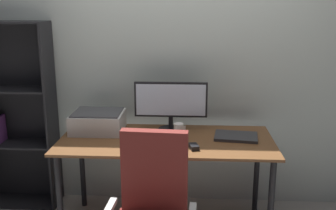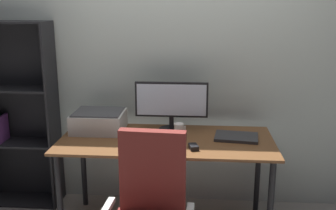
% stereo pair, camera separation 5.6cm
% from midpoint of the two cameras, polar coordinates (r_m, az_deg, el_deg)
% --- Properties ---
extents(back_wall, '(6.40, 0.10, 2.60)m').
position_cam_midpoint_polar(back_wall, '(3.37, -0.20, 7.15)').
color(back_wall, beige).
rests_on(back_wall, ground).
extents(desk, '(1.61, 0.72, 0.74)m').
position_cam_midpoint_polar(desk, '(3.01, -0.80, -6.39)').
color(desk, brown).
rests_on(desk, ground).
extents(monitor, '(0.58, 0.20, 0.39)m').
position_cam_midpoint_polar(monitor, '(3.13, -0.11, 0.36)').
color(monitor, black).
rests_on(monitor, desk).
extents(keyboard, '(0.29, 0.11, 0.02)m').
position_cam_midpoint_polar(keyboard, '(2.78, -1.14, -6.25)').
color(keyboard, silver).
rests_on(keyboard, desk).
extents(mouse, '(0.08, 0.11, 0.03)m').
position_cam_midpoint_polar(mouse, '(2.79, 3.19, -6.03)').
color(mouse, black).
rests_on(mouse, desk).
extents(coffee_mug, '(0.09, 0.07, 0.11)m').
position_cam_midpoint_polar(coffee_mug, '(3.01, 1.03, -3.68)').
color(coffee_mug, white).
rests_on(coffee_mug, desk).
extents(laptop, '(0.35, 0.27, 0.02)m').
position_cam_midpoint_polar(laptop, '(3.05, 9.25, -4.50)').
color(laptop, '#2D2D30').
rests_on(laptop, desk).
extents(printer, '(0.40, 0.34, 0.16)m').
position_cam_midpoint_polar(printer, '(3.20, -10.55, -2.33)').
color(printer, silver).
rests_on(printer, desk).
extents(paper_sheet, '(0.23, 0.31, 0.00)m').
position_cam_midpoint_polar(paper_sheet, '(2.80, -4.99, -6.34)').
color(paper_sheet, white).
rests_on(paper_sheet, desk).
extents(bookshelf, '(0.68, 0.28, 1.59)m').
position_cam_midpoint_polar(bookshelf, '(3.65, -21.95, -1.73)').
color(bookshelf, black).
rests_on(bookshelf, ground).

